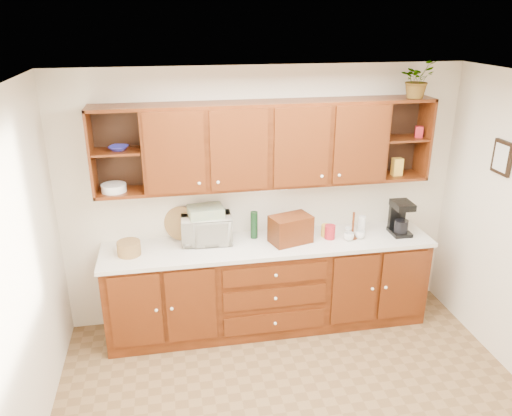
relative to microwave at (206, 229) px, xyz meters
name	(u,v)px	position (x,y,z in m)	size (l,w,h in m)	color
ceiling	(322,92)	(0.60, -1.58, 1.53)	(4.00, 4.00, 0.00)	white
back_wall	(263,198)	(0.60, 0.17, 0.23)	(4.00, 4.00, 0.00)	#EDE1C7
left_wall	(3,313)	(-1.40, -1.58, 0.23)	(3.50, 3.50, 0.00)	#EDE1C7
base_cabinets	(269,286)	(0.60, -0.13, -0.62)	(3.20, 0.60, 0.90)	#361506
countertop	(269,245)	(0.60, -0.14, -0.15)	(3.24, 0.64, 0.04)	silver
upper_cabinets	(268,144)	(0.61, 0.01, 0.82)	(3.20, 0.33, 0.80)	#361506
undercabinet_light	(268,189)	(0.60, -0.04, 0.40)	(0.40, 0.05, 0.03)	white
framed_picture	(502,158)	(2.58, -0.68, 0.78)	(0.03, 0.24, 0.30)	black
wicker_basket	(129,248)	(-0.74, -0.15, -0.07)	(0.22, 0.22, 0.13)	olive
microwave	(206,229)	(0.00, 0.00, 0.00)	(0.49, 0.33, 0.27)	beige
towel_stack	(206,212)	(0.00, 0.00, 0.18)	(0.33, 0.24, 0.10)	#CABF5F
wine_bottle	(254,225)	(0.47, 0.01, 0.00)	(0.07, 0.07, 0.28)	#103216
woven_tray	(182,238)	(-0.24, 0.11, -0.12)	(0.34, 0.34, 0.02)	olive
bread_box	(291,229)	(0.81, -0.16, 0.00)	(0.39, 0.24, 0.27)	#361506
mug_tree	(352,234)	(1.44, -0.18, -0.09)	(0.26, 0.25, 0.28)	#361506
canister_red	(330,232)	(1.21, -0.15, -0.06)	(0.11, 0.11, 0.14)	#AB1823
canister_white	(362,225)	(1.57, -0.08, -0.04)	(0.08, 0.08, 0.18)	white
canister_yellow	(326,231)	(1.19, -0.09, -0.07)	(0.10, 0.10, 0.12)	gold
coffee_maker	(400,218)	(1.95, -0.15, 0.03)	(0.19, 0.24, 0.35)	black
bowl_stack	(119,148)	(-0.75, 0.00, 0.85)	(0.17, 0.17, 0.04)	#292998
plate_stack	(114,188)	(-0.83, -0.01, 0.48)	(0.23, 0.23, 0.07)	white
pantry_box_yellow	(397,167)	(1.92, -0.02, 0.53)	(0.10, 0.08, 0.17)	gold
pantry_box_red	(419,132)	(2.11, -0.02, 0.88)	(0.07, 0.06, 0.11)	#AB1823
potted_plant	(417,79)	(2.01, -0.06, 1.39)	(0.32, 0.27, 0.35)	#999999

